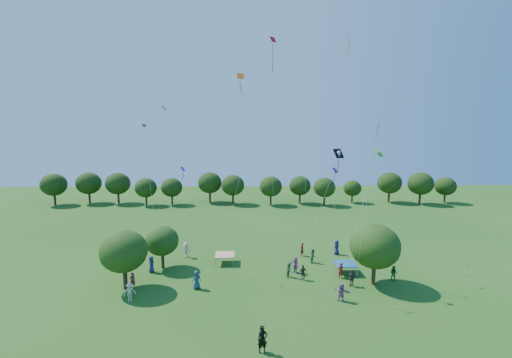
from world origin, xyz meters
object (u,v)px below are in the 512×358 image
at_px(near_tree_east, 375,246).
at_px(red_high_kite, 263,84).
at_px(near_tree_north, 162,241).
at_px(man_in_black, 263,339).
at_px(near_tree_west, 124,251).
at_px(tent_blue, 345,264).
at_px(pirate_kite, 337,157).
at_px(tent_red_stripe, 225,255).

bearing_deg(near_tree_east, red_high_kite, 157.86).
distance_m(near_tree_north, red_high_kite, 20.40).
distance_m(near_tree_east, man_in_black, 15.94).
relative_size(near_tree_east, red_high_kite, 0.26).
bearing_deg(near_tree_west, tent_blue, 8.14).
relative_size(pirate_kite, red_high_kite, 0.51).
bearing_deg(pirate_kite, man_in_black, -125.78).
height_order(tent_red_stripe, tent_blue, same).
bearing_deg(tent_red_stripe, man_in_black, -77.60).
height_order(near_tree_east, pirate_kite, pirate_kite).
xyz_separation_m(near_tree_north, pirate_kite, (18.19, -4.56, 9.65)).
distance_m(tent_blue, man_in_black, 16.42).
relative_size(near_tree_north, near_tree_east, 0.78).
height_order(man_in_black, red_high_kite, red_high_kite).
relative_size(near_tree_north, pirate_kite, 0.39).
relative_size(near_tree_north, red_high_kite, 0.20).
height_order(near_tree_west, tent_blue, near_tree_west).
bearing_deg(tent_red_stripe, pirate_kite, -27.16).
relative_size(tent_red_stripe, pirate_kite, 0.18).
xyz_separation_m(near_tree_west, tent_blue, (22.52, 3.22, -2.80)).
distance_m(near_tree_west, pirate_kite, 22.46).
bearing_deg(tent_red_stripe, near_tree_north, -169.81).
relative_size(near_tree_east, man_in_black, 3.19).
relative_size(near_tree_west, man_in_black, 3.03).
xyz_separation_m(man_in_black, red_high_kite, (0.73, 14.90, 19.23)).
distance_m(tent_red_stripe, tent_blue, 13.63).
xyz_separation_m(near_tree_west, near_tree_north, (2.38, 5.16, -0.65)).
bearing_deg(near_tree_north, tent_blue, -5.49).
bearing_deg(man_in_black, pirate_kite, 39.38).
relative_size(near_tree_west, tent_red_stripe, 2.67).
bearing_deg(man_in_black, tent_red_stripe, 87.56).
xyz_separation_m(near_tree_north, tent_red_stripe, (6.88, 1.24, -2.15)).
distance_m(near_tree_east, tent_red_stripe, 16.68).
height_order(near_tree_west, pirate_kite, pirate_kite).
distance_m(man_in_black, red_high_kite, 24.34).
bearing_deg(man_in_black, red_high_kite, 72.35).
height_order(near_tree_north, red_high_kite, red_high_kite).
height_order(near_tree_west, red_high_kite, red_high_kite).
bearing_deg(near_tree_north, man_in_black, -55.39).
xyz_separation_m(tent_red_stripe, man_in_black, (3.62, -16.46, -0.07)).
bearing_deg(near_tree_west, near_tree_east, 0.90).
height_order(tent_blue, man_in_black, man_in_black).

